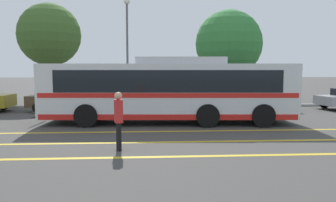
# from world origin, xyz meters

# --- Properties ---
(ground_plane) EXTENTS (220.00, 220.00, 0.00)m
(ground_plane) POSITION_xyz_m (0.00, 0.00, 0.00)
(ground_plane) COLOR #423F3D
(lane_strip_0) EXTENTS (31.26, 0.20, 0.01)m
(lane_strip_0) POSITION_xyz_m (0.92, -2.52, 0.00)
(lane_strip_0) COLOR gold
(lane_strip_0) RESTS_ON ground_plane
(lane_strip_1) EXTENTS (31.26, 0.20, 0.01)m
(lane_strip_1) POSITION_xyz_m (0.92, -4.49, 0.00)
(lane_strip_1) COLOR gold
(lane_strip_1) RESTS_ON ground_plane
(lane_strip_2) EXTENTS (31.26, 0.20, 0.01)m
(lane_strip_2) POSITION_xyz_m (0.92, -6.38, 0.00)
(lane_strip_2) COLOR gold
(lane_strip_2) RESTS_ON ground_plane
(curb_strip) EXTENTS (39.26, 0.36, 0.15)m
(curb_strip) POSITION_xyz_m (0.92, 6.19, 0.07)
(curb_strip) COLOR #99999E
(curb_strip) RESTS_ON ground_plane
(transit_bus) EXTENTS (11.70, 3.34, 3.00)m
(transit_bus) POSITION_xyz_m (0.93, -0.32, 1.55)
(transit_bus) COLOR silver
(transit_bus) RESTS_ON ground_plane
(parked_car_1) EXTENTS (4.11, 2.07, 1.50)m
(parked_car_1) POSITION_xyz_m (-4.95, 4.47, 0.75)
(parked_car_1) COLOR #4C3823
(parked_car_1) RESTS_ON ground_plane
(parked_car_2) EXTENTS (4.47, 2.06, 1.29)m
(parked_car_2) POSITION_xyz_m (1.33, 4.12, 0.67)
(parked_car_2) COLOR navy
(parked_car_2) RESTS_ON ground_plane
(parked_car_3) EXTENTS (4.52, 1.97, 1.53)m
(parked_car_3) POSITION_xyz_m (6.46, 4.07, 0.76)
(parked_car_3) COLOR #335B33
(parked_car_3) RESTS_ON ground_plane
(pedestrian_1) EXTENTS (0.30, 0.46, 1.77)m
(pedestrian_1) POSITION_xyz_m (-0.91, -5.53, 1.01)
(pedestrian_1) COLOR black
(pedestrian_1) RESTS_ON ground_plane
(street_lamp) EXTENTS (0.41, 0.41, 7.19)m
(street_lamp) POSITION_xyz_m (-1.34, 6.96, 4.63)
(street_lamp) COLOR #59595E
(street_lamp) RESTS_ON ground_plane
(tree_0) EXTENTS (4.63, 4.63, 7.41)m
(tree_0) POSITION_xyz_m (-7.30, 9.98, 5.08)
(tree_0) COLOR #513823
(tree_0) RESTS_ON ground_plane
(tree_1) EXTENTS (5.03, 5.03, 6.97)m
(tree_1) POSITION_xyz_m (6.15, 9.38, 4.45)
(tree_1) COLOR #513823
(tree_1) RESTS_ON ground_plane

